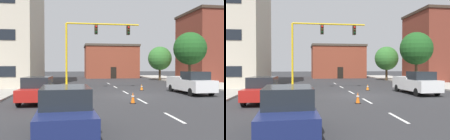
# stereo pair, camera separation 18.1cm
# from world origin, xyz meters

# --- Properties ---
(ground_plane) EXTENTS (160.00, 160.00, 0.00)m
(ground_plane) POSITION_xyz_m (0.00, 0.00, 0.00)
(ground_plane) COLOR #2D2D30
(sidewalk_right) EXTENTS (6.00, 56.00, 0.14)m
(sidewalk_right) POSITION_xyz_m (12.71, 8.00, 0.07)
(sidewalk_right) COLOR #B2ADA3
(sidewalk_right) RESTS_ON ground_plane
(lane_stripe_seg_1) EXTENTS (0.16, 2.40, 0.01)m
(lane_stripe_seg_1) POSITION_xyz_m (0.00, -8.50, 0.00)
(lane_stripe_seg_1) COLOR silver
(lane_stripe_seg_1) RESTS_ON ground_plane
(lane_stripe_seg_2) EXTENTS (0.16, 2.40, 0.01)m
(lane_stripe_seg_2) POSITION_xyz_m (0.00, -3.00, 0.00)
(lane_stripe_seg_2) COLOR silver
(lane_stripe_seg_2) RESTS_ON ground_plane
(lane_stripe_seg_3) EXTENTS (0.16, 2.40, 0.01)m
(lane_stripe_seg_3) POSITION_xyz_m (0.00, 2.50, 0.00)
(lane_stripe_seg_3) COLOR silver
(lane_stripe_seg_3) RESTS_ON ground_plane
(lane_stripe_seg_4) EXTENTS (0.16, 2.40, 0.01)m
(lane_stripe_seg_4) POSITION_xyz_m (0.00, 8.00, 0.00)
(lane_stripe_seg_4) COLOR silver
(lane_stripe_seg_4) RESTS_ON ground_plane
(lane_stripe_seg_5) EXTENTS (0.16, 2.40, 0.01)m
(lane_stripe_seg_5) POSITION_xyz_m (0.00, 13.50, 0.00)
(lane_stripe_seg_5) COLOR silver
(lane_stripe_seg_5) RESTS_ON ground_plane
(building_brick_center) EXTENTS (10.70, 7.44, 6.65)m
(building_brick_center) POSITION_xyz_m (2.76, 29.48, 3.34)
(building_brick_center) COLOR brown
(building_brick_center) RESTS_ON ground_plane
(traffic_signal_gantry) EXTENTS (8.38, 1.20, 6.83)m
(traffic_signal_gantry) POSITION_xyz_m (-4.43, 5.25, 2.20)
(traffic_signal_gantry) COLOR yellow
(traffic_signal_gantry) RESTS_ON ground_plane
(tree_right_far) EXTENTS (3.95, 3.95, 5.66)m
(tree_right_far) POSITION_xyz_m (9.53, 19.23, 3.68)
(tree_right_far) COLOR #4C3823
(tree_right_far) RESTS_ON ground_plane
(tree_right_mid) EXTENTS (4.01, 4.01, 6.60)m
(tree_right_mid) POSITION_xyz_m (9.39, 8.41, 4.57)
(tree_right_mid) COLOR #4C3823
(tree_right_mid) RESTS_ON ground_plane
(pickup_truck_white) EXTENTS (2.22, 5.48, 1.99)m
(pickup_truck_white) POSITION_xyz_m (5.45, 0.57, 0.97)
(pickup_truck_white) COLOR white
(pickup_truck_white) RESTS_ON ground_plane
(sedan_navy_near_left) EXTENTS (2.04, 4.58, 1.74)m
(sedan_navy_near_left) POSITION_xyz_m (-5.04, -10.61, 0.89)
(sedan_navy_near_left) COLOR navy
(sedan_navy_near_left) RESTS_ON ground_plane
(sedan_red_mid_left) EXTENTS (2.08, 4.59, 1.74)m
(sedan_red_mid_left) POSITION_xyz_m (-7.16, -2.63, 0.89)
(sedan_red_mid_left) COLOR #B21E19
(sedan_red_mid_left) RESTS_ON ground_plane
(traffic_cone_roadside_a) EXTENTS (0.36, 0.36, 0.62)m
(traffic_cone_roadside_a) POSITION_xyz_m (1.99, 3.96, 0.31)
(traffic_cone_roadside_a) COLOR black
(traffic_cone_roadside_a) RESTS_ON ground_plane
(traffic_cone_roadside_b) EXTENTS (0.36, 0.36, 0.75)m
(traffic_cone_roadside_b) POSITION_xyz_m (-0.90, -3.99, 0.37)
(traffic_cone_roadside_b) COLOR black
(traffic_cone_roadside_b) RESTS_ON ground_plane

